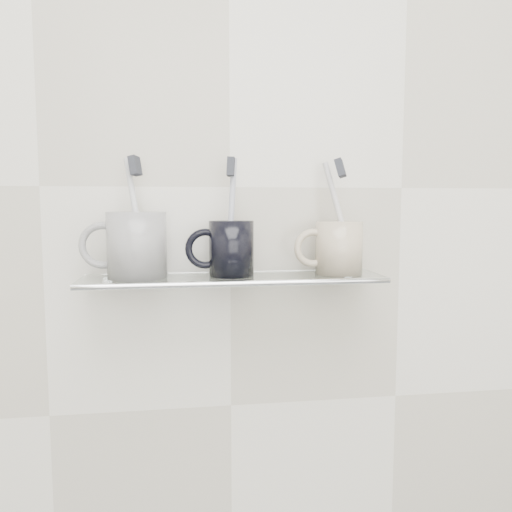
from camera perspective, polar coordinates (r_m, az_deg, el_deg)
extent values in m
plane|color=silver|center=(0.89, -2.99, 7.88)|extent=(2.50, 0.00, 2.50)
cube|color=silver|center=(0.84, -2.54, -2.58)|extent=(0.50, 0.12, 0.01)
cylinder|color=silver|center=(0.78, -2.12, -3.18)|extent=(0.50, 0.01, 0.01)
cylinder|color=silver|center=(0.89, -16.47, -3.03)|extent=(0.02, 0.03, 0.02)
cylinder|color=silver|center=(0.93, 10.19, -2.52)|extent=(0.02, 0.03, 0.02)
cylinder|color=white|center=(0.83, -13.45, 1.22)|extent=(0.13, 0.13, 0.11)
torus|color=white|center=(0.84, -17.12, 1.16)|extent=(0.08, 0.01, 0.08)
cylinder|color=silver|center=(0.83, -13.53, 4.48)|extent=(0.04, 0.04, 0.19)
cube|color=#2B2D34|center=(0.83, -13.66, 9.99)|extent=(0.02, 0.03, 0.03)
cylinder|color=black|center=(0.83, -2.83, 0.87)|extent=(0.09, 0.09, 0.09)
torus|color=black|center=(0.83, -5.81, 0.83)|extent=(0.07, 0.01, 0.07)
cylinder|color=#A9AEC4|center=(0.83, -2.85, 4.64)|extent=(0.02, 0.03, 0.19)
cube|color=#2B2D34|center=(0.83, -2.88, 10.14)|extent=(0.02, 0.03, 0.03)
cylinder|color=beige|center=(0.87, 9.46, 0.95)|extent=(0.10, 0.10, 0.09)
torus|color=beige|center=(0.86, 6.53, 0.92)|extent=(0.07, 0.01, 0.07)
cylinder|color=beige|center=(0.87, 9.52, 4.62)|extent=(0.05, 0.06, 0.18)
cube|color=#2B2D34|center=(0.87, 9.61, 9.88)|extent=(0.03, 0.03, 0.03)
cylinder|color=silver|center=(0.88, 10.74, -1.49)|extent=(0.03, 0.03, 0.01)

